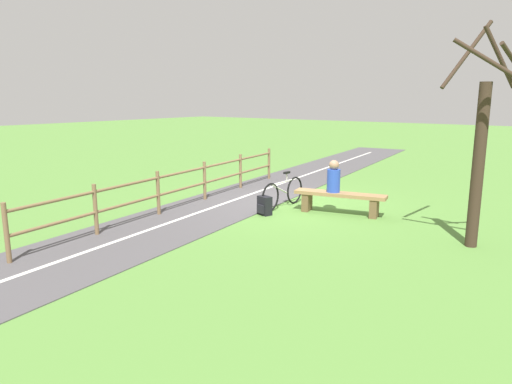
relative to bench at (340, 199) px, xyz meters
name	(u,v)px	position (x,y,z in m)	size (l,w,h in m)	color
ground_plane	(289,204)	(1.47, -0.14, -0.36)	(80.00, 80.00, 0.00)	#548438
paved_path	(138,234)	(2.43, 3.86, -0.35)	(2.45, 36.00, 0.02)	#4C494C
path_centre_line	(138,234)	(2.43, 3.86, -0.34)	(0.10, 32.00, 0.00)	silver
bench	(340,199)	(0.00, 0.00, 0.00)	(2.13, 0.81, 0.50)	#937047
person_seated	(334,178)	(0.16, 0.03, 0.48)	(0.36, 0.36, 0.74)	#2847B7
bicycle	(283,193)	(1.40, 0.24, 0.01)	(0.08, 1.77, 0.87)	black
backpack	(264,206)	(1.35, 1.10, -0.14)	(0.38, 0.31, 0.43)	black
fence_roadside	(183,183)	(3.40, 1.64, 0.25)	(1.25, 9.11, 1.01)	brown
tree_far_left	(480,149)	(-3.00, 0.79, 1.42)	(1.48, 1.48, 3.99)	#38281E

